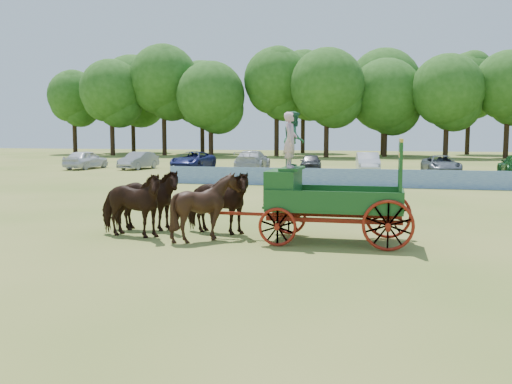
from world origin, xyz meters
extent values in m
plane|color=#A09148|center=(0.00, 0.00, 0.00)|extent=(160.00, 160.00, 0.00)
imported|color=black|center=(-8.50, 0.68, 0.99)|extent=(2.48, 1.39, 1.99)
imported|color=black|center=(-8.50, 1.78, 0.99)|extent=(2.46, 1.32, 1.99)
imported|color=black|center=(-6.10, 0.68, 1.00)|extent=(1.88, 1.69, 1.99)
imported|color=black|center=(-6.10, 1.78, 0.99)|extent=(2.49, 1.42, 1.99)
cube|color=maroon|center=(-3.90, 1.23, 0.60)|extent=(0.12, 2.00, 0.12)
cube|color=maroon|center=(-0.90, 1.23, 0.60)|extent=(0.12, 2.00, 0.12)
cube|color=maroon|center=(-2.40, 0.68, 0.72)|extent=(3.80, 0.10, 0.12)
cube|color=maroon|center=(-2.40, 1.78, 0.72)|extent=(3.80, 0.10, 0.12)
cube|color=maroon|center=(-4.80, 1.23, 0.75)|extent=(2.80, 0.09, 0.09)
cube|color=#1C5420|center=(-2.40, 1.23, 1.00)|extent=(3.80, 1.80, 0.10)
cube|color=#1C5420|center=(-2.40, 0.35, 1.30)|extent=(3.80, 0.06, 0.55)
cube|color=#1C5420|center=(-2.40, 2.11, 1.30)|extent=(3.80, 0.06, 0.55)
cube|color=#1C5420|center=(-0.52, 1.23, 1.30)|extent=(0.06, 1.80, 0.55)
cube|color=#1C5420|center=(-3.90, 1.23, 1.55)|extent=(0.85, 1.70, 1.05)
cube|color=#1C5420|center=(-3.65, 1.23, 2.12)|extent=(0.55, 1.50, 0.08)
cube|color=#1C5420|center=(-4.28, 1.23, 1.35)|extent=(0.10, 1.60, 0.65)
cube|color=#1C5420|center=(-4.10, 1.23, 1.05)|extent=(0.55, 1.60, 0.06)
cube|color=#1C5420|center=(-0.60, 0.43, 1.95)|extent=(0.08, 0.08, 1.80)
cube|color=#1C5420|center=(-0.60, 2.03, 1.95)|extent=(0.08, 0.08, 1.80)
cube|color=#1C5420|center=(-0.60, 1.23, 2.55)|extent=(0.07, 1.75, 0.75)
cube|color=gold|center=(-0.60, 1.23, 2.95)|extent=(0.08, 1.80, 0.09)
cube|color=gold|center=(-0.64, 1.23, 2.55)|extent=(0.02, 1.30, 0.12)
torus|color=maroon|center=(-3.90, 0.28, 0.55)|extent=(1.09, 0.09, 1.09)
torus|color=maroon|center=(-3.90, 2.18, 0.55)|extent=(1.09, 0.09, 1.09)
torus|color=maroon|center=(-0.90, 0.28, 0.70)|extent=(1.39, 0.09, 1.39)
torus|color=maroon|center=(-0.90, 2.18, 0.70)|extent=(1.39, 0.09, 1.39)
imported|color=#E0ABBD|center=(-3.65, 0.88, 2.95)|extent=(0.38, 0.58, 1.58)
imported|color=#235E3A|center=(-3.65, 1.58, 2.97)|extent=(0.62, 0.79, 1.63)
cube|color=#1C4398|center=(-1.00, 18.00, 0.53)|extent=(26.00, 0.08, 1.05)
imported|color=silver|center=(-26.00, 29.06, 0.80)|extent=(2.25, 4.81, 1.59)
imported|color=gray|center=(-21.49, 29.77, 0.73)|extent=(2.06, 4.58, 1.46)
imported|color=navy|center=(-17.04, 31.00, 0.74)|extent=(2.89, 5.51, 1.48)
imported|color=silver|center=(-11.78, 30.81, 0.81)|extent=(2.47, 5.68, 1.63)
imported|color=#333338|center=(-6.87, 30.27, 0.69)|extent=(2.00, 4.21, 1.39)
imported|color=silver|center=(-2.39, 30.24, 0.78)|extent=(2.12, 4.86, 1.56)
imported|color=slate|center=(3.06, 29.73, 0.70)|extent=(2.86, 5.24, 1.39)
cylinder|color=#382314|center=(-44.00, 58.02, 2.22)|extent=(0.60, 0.60, 4.45)
sphere|color=#204C14|center=(-44.00, 58.02, 8.19)|extent=(7.11, 7.11, 7.11)
cylinder|color=#382314|center=(-36.56, 54.76, 2.32)|extent=(0.60, 0.60, 4.64)
sphere|color=#204C14|center=(-36.56, 54.76, 8.55)|extent=(8.22, 8.22, 8.22)
cylinder|color=#382314|center=(-29.93, 56.56, 2.74)|extent=(0.60, 0.60, 5.48)
sphere|color=#204C14|center=(-29.93, 56.56, 10.10)|extent=(9.07, 9.07, 9.07)
cylinder|color=#382314|center=(-22.93, 54.94, 2.10)|extent=(0.60, 0.60, 4.19)
sphere|color=#204C14|center=(-22.93, 54.94, 7.72)|extent=(8.70, 8.70, 8.70)
cylinder|color=#382314|center=(-14.84, 57.36, 2.64)|extent=(0.60, 0.60, 5.28)
sphere|color=#204C14|center=(-14.84, 57.36, 9.73)|extent=(8.40, 8.40, 8.40)
cylinder|color=#382314|center=(-8.20, 55.14, 2.38)|extent=(0.60, 0.60, 4.77)
sphere|color=#204C14|center=(-8.20, 55.14, 8.79)|extent=(9.01, 9.01, 9.01)
cylinder|color=#382314|center=(-1.21, 58.77, 2.09)|extent=(0.60, 0.60, 4.18)
sphere|color=#204C14|center=(-1.21, 58.77, 7.71)|extent=(9.16, 9.16, 9.16)
cylinder|color=#382314|center=(5.93, 56.68, 2.19)|extent=(0.60, 0.60, 4.38)
sphere|color=#204C14|center=(5.93, 56.68, 8.08)|extent=(8.57, 8.57, 8.57)
cylinder|color=#382314|center=(12.90, 57.91, 2.36)|extent=(0.60, 0.60, 4.72)
sphere|color=#204C14|center=(12.90, 57.91, 8.69)|extent=(8.09, 8.09, 8.09)
cylinder|color=#382314|center=(-38.00, 64.31, 2.58)|extent=(0.60, 0.60, 5.15)
sphere|color=#204C14|center=(-38.00, 64.31, 9.49)|extent=(9.97, 9.97, 9.97)
cylinder|color=#382314|center=(-26.99, 63.79, 2.36)|extent=(0.60, 0.60, 4.71)
sphere|color=#204C14|center=(-26.99, 63.79, 8.68)|extent=(9.19, 9.19, 9.19)
cylinder|color=#382314|center=(-13.00, 68.27, 2.81)|extent=(0.60, 0.60, 5.61)
sphere|color=#204C14|center=(-13.00, 68.27, 10.34)|extent=(9.21, 9.21, 9.21)
cylinder|color=#382314|center=(-1.46, 63.40, 2.53)|extent=(0.60, 0.60, 5.07)
sphere|color=#204C14|center=(-1.46, 63.40, 9.33)|extent=(9.68, 9.68, 9.68)
cylinder|color=#382314|center=(9.87, 68.20, 2.71)|extent=(0.60, 0.60, 5.41)
sphere|color=#204C14|center=(9.87, 68.20, 9.97)|extent=(7.93, 7.93, 7.93)
camera|label=1|loc=(-0.99, -15.11, 3.20)|focal=40.00mm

